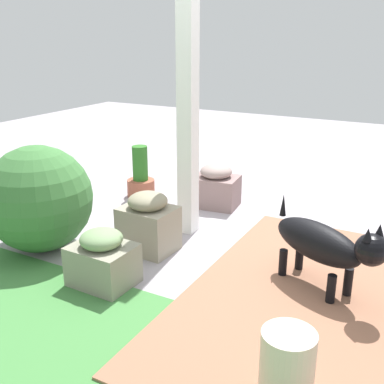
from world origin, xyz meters
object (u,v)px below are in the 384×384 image
object	(u,v)px
stone_planter_far	(103,259)
ceramic_urn	(287,368)
dog	(324,244)
terracotta_pot_tall	(141,179)
round_shrub	(39,199)
porch_pillar	(188,100)
stone_planter_mid	(148,223)
stone_planter_nearest	(216,187)

from	to	relation	value
stone_planter_far	ceramic_urn	xyz separation A→B (m)	(-1.39, 0.45, 0.00)
dog	ceramic_urn	distance (m)	1.07
stone_planter_far	terracotta_pot_tall	distance (m)	1.78
round_shrub	porch_pillar	bearing A→B (deg)	-134.86
round_shrub	ceramic_urn	size ratio (longest dim) A/B	2.23
dog	ceramic_urn	world-z (taller)	dog
terracotta_pot_tall	ceramic_urn	world-z (taller)	terracotta_pot_tall
round_shrub	terracotta_pot_tall	distance (m)	1.40
dog	terracotta_pot_tall	bearing A→B (deg)	-25.50
stone_planter_far	round_shrub	bearing A→B (deg)	-15.47
dog	stone_planter_far	bearing A→B (deg)	24.97
stone_planter_far	dog	world-z (taller)	dog
stone_planter_mid	ceramic_urn	world-z (taller)	stone_planter_mid
stone_planter_nearest	ceramic_urn	size ratio (longest dim) A/B	1.25
terracotta_pot_tall	ceramic_urn	xyz separation A→B (m)	(-2.19, 2.05, -0.00)
stone_planter_far	round_shrub	world-z (taller)	round_shrub
stone_planter_nearest	dog	world-z (taller)	dog
stone_planter_mid	dog	xyz separation A→B (m)	(-1.31, -0.02, 0.11)
terracotta_pot_tall	dog	size ratio (longest dim) A/B	0.66
stone_planter_nearest	terracotta_pot_tall	xyz separation A→B (m)	(0.80, 0.10, -0.01)
stone_planter_mid	round_shrub	xyz separation A→B (m)	(0.74, 0.37, 0.18)
dog	porch_pillar	bearing A→B (deg)	-19.87
stone_planter_nearest	dog	distance (m)	1.70
ceramic_urn	porch_pillar	bearing A→B (deg)	-48.38
ceramic_urn	stone_planter_nearest	bearing A→B (deg)	-57.14
dog	stone_planter_mid	bearing A→B (deg)	0.96
stone_planter_mid	round_shrub	size ratio (longest dim) A/B	0.57
stone_planter_mid	stone_planter_far	world-z (taller)	stone_planter_mid
stone_planter_nearest	round_shrub	size ratio (longest dim) A/B	0.56
terracotta_pot_tall	dog	world-z (taller)	dog
stone_planter_mid	ceramic_urn	bearing A→B (deg)	144.01
porch_pillar	stone_planter_mid	xyz separation A→B (m)	(0.09, 0.46, -0.88)
stone_planter_mid	terracotta_pot_tall	bearing A→B (deg)	-52.79
round_shrub	dog	size ratio (longest dim) A/B	1.02
porch_pillar	dog	bearing A→B (deg)	160.13
porch_pillar	stone_planter_far	xyz separation A→B (m)	(0.07, 1.04, -0.92)
round_shrub	stone_planter_mid	bearing A→B (deg)	-153.53
stone_planter_nearest	terracotta_pot_tall	distance (m)	0.81
stone_planter_mid	stone_planter_far	bearing A→B (deg)	92.39
dog	ceramic_urn	size ratio (longest dim) A/B	2.18
round_shrub	terracotta_pot_tall	size ratio (longest dim) A/B	1.55
porch_pillar	terracotta_pot_tall	world-z (taller)	porch_pillar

